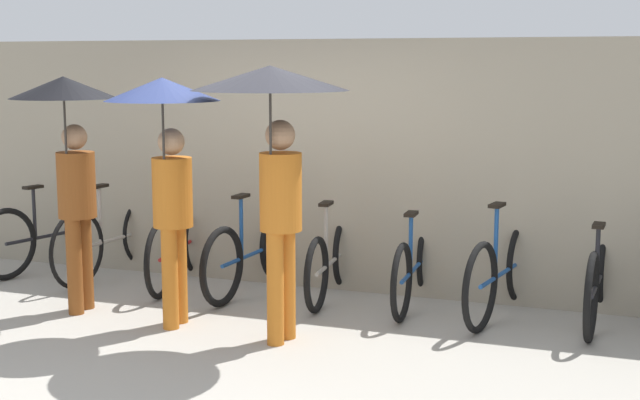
{
  "coord_description": "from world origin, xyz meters",
  "views": [
    {
      "loc": [
        3.0,
        -5.66,
        2.14
      ],
      "look_at": [
        0.5,
        1.15,
        1.0
      ],
      "focal_mm": 50.0,
      "sensor_mm": 36.0,
      "label": 1
    }
  ],
  "objects_px": {
    "parked_bicycle_2": "(179,246)",
    "pedestrian_center": "(167,139)",
    "parked_bicycle_1": "(114,237)",
    "pedestrian_trailing": "(273,119)",
    "parked_bicycle_0": "(51,234)",
    "pedestrian_leading": "(69,136)",
    "parked_bicycle_4": "(331,260)",
    "parked_bicycle_7": "(598,279)",
    "parked_bicycle_6": "(502,271)",
    "parked_bicycle_5": "(415,266)",
    "parked_bicycle_3": "(252,253)"
  },
  "relations": [
    {
      "from": "parked_bicycle_1",
      "to": "parked_bicycle_3",
      "type": "relative_size",
      "value": 1.01
    },
    {
      "from": "parked_bicycle_2",
      "to": "parked_bicycle_4",
      "type": "bearing_deg",
      "value": -99.14
    },
    {
      "from": "parked_bicycle_0",
      "to": "pedestrian_trailing",
      "type": "relative_size",
      "value": 0.84
    },
    {
      "from": "parked_bicycle_0",
      "to": "parked_bicycle_2",
      "type": "relative_size",
      "value": 1.02
    },
    {
      "from": "pedestrian_leading",
      "to": "pedestrian_trailing",
      "type": "height_order",
      "value": "pedestrian_trailing"
    },
    {
      "from": "parked_bicycle_0",
      "to": "pedestrian_leading",
      "type": "height_order",
      "value": "pedestrian_leading"
    },
    {
      "from": "parked_bicycle_0",
      "to": "pedestrian_leading",
      "type": "xyz_separation_m",
      "value": [
        1.21,
        -1.29,
        1.15
      ]
    },
    {
      "from": "parked_bicycle_1",
      "to": "parked_bicycle_2",
      "type": "distance_m",
      "value": 0.77
    },
    {
      "from": "parked_bicycle_3",
      "to": "parked_bicycle_4",
      "type": "distance_m",
      "value": 0.77
    },
    {
      "from": "parked_bicycle_4",
      "to": "parked_bicycle_5",
      "type": "height_order",
      "value": "parked_bicycle_4"
    },
    {
      "from": "parked_bicycle_1",
      "to": "pedestrian_trailing",
      "type": "relative_size",
      "value": 0.86
    },
    {
      "from": "parked_bicycle_1",
      "to": "parked_bicycle_6",
      "type": "xyz_separation_m",
      "value": [
        3.85,
        -0.07,
        -0.01
      ]
    },
    {
      "from": "parked_bicycle_1",
      "to": "pedestrian_trailing",
      "type": "height_order",
      "value": "pedestrian_trailing"
    },
    {
      "from": "parked_bicycle_1",
      "to": "parked_bicycle_4",
      "type": "xyz_separation_m",
      "value": [
        2.31,
        -0.04,
        -0.04
      ]
    },
    {
      "from": "parked_bicycle_6",
      "to": "parked_bicycle_7",
      "type": "relative_size",
      "value": 1.01
    },
    {
      "from": "pedestrian_leading",
      "to": "pedestrian_trailing",
      "type": "bearing_deg",
      "value": 168.53
    },
    {
      "from": "parked_bicycle_1",
      "to": "parked_bicycle_3",
      "type": "distance_m",
      "value": 1.54
    },
    {
      "from": "parked_bicycle_2",
      "to": "pedestrian_leading",
      "type": "height_order",
      "value": "pedestrian_leading"
    },
    {
      "from": "parked_bicycle_2",
      "to": "pedestrian_trailing",
      "type": "relative_size",
      "value": 0.82
    },
    {
      "from": "parked_bicycle_4",
      "to": "parked_bicycle_7",
      "type": "relative_size",
      "value": 0.92
    },
    {
      "from": "parked_bicycle_2",
      "to": "pedestrian_leading",
      "type": "relative_size",
      "value": 0.86
    },
    {
      "from": "parked_bicycle_7",
      "to": "pedestrian_leading",
      "type": "distance_m",
      "value": 4.52
    },
    {
      "from": "parked_bicycle_3",
      "to": "parked_bicycle_4",
      "type": "height_order",
      "value": "parked_bicycle_3"
    },
    {
      "from": "parked_bicycle_4",
      "to": "pedestrian_trailing",
      "type": "relative_size",
      "value": 0.77
    },
    {
      "from": "parked_bicycle_3",
      "to": "pedestrian_leading",
      "type": "bearing_deg",
      "value": 140.94
    },
    {
      "from": "parked_bicycle_1",
      "to": "parked_bicycle_4",
      "type": "distance_m",
      "value": 2.31
    },
    {
      "from": "pedestrian_center",
      "to": "pedestrian_trailing",
      "type": "xyz_separation_m",
      "value": [
        0.95,
        -0.1,
        0.18
      ]
    },
    {
      "from": "pedestrian_leading",
      "to": "pedestrian_center",
      "type": "height_order",
      "value": "pedestrian_leading"
    },
    {
      "from": "parked_bicycle_2",
      "to": "pedestrian_center",
      "type": "relative_size",
      "value": 0.86
    },
    {
      "from": "parked_bicycle_1",
      "to": "pedestrian_leading",
      "type": "relative_size",
      "value": 0.9
    },
    {
      "from": "parked_bicycle_0",
      "to": "parked_bicycle_4",
      "type": "height_order",
      "value": "parked_bicycle_4"
    },
    {
      "from": "parked_bicycle_1",
      "to": "pedestrian_center",
      "type": "xyz_separation_m",
      "value": [
        1.41,
        -1.35,
        1.14
      ]
    },
    {
      "from": "parked_bicycle_5",
      "to": "parked_bicycle_2",
      "type": "bearing_deg",
      "value": 88.89
    },
    {
      "from": "parked_bicycle_7",
      "to": "pedestrian_center",
      "type": "height_order",
      "value": "pedestrian_center"
    },
    {
      "from": "parked_bicycle_4",
      "to": "parked_bicycle_6",
      "type": "height_order",
      "value": "parked_bicycle_6"
    },
    {
      "from": "parked_bicycle_7",
      "to": "parked_bicycle_4",
      "type": "bearing_deg",
      "value": 92.9
    },
    {
      "from": "parked_bicycle_5",
      "to": "pedestrian_center",
      "type": "distance_m",
      "value": 2.45
    },
    {
      "from": "parked_bicycle_2",
      "to": "parked_bicycle_5",
      "type": "distance_m",
      "value": 2.31
    },
    {
      "from": "parked_bicycle_2",
      "to": "pedestrian_center",
      "type": "xyz_separation_m",
      "value": [
        0.64,
        -1.29,
        1.16
      ]
    },
    {
      "from": "parked_bicycle_1",
      "to": "parked_bicycle_7",
      "type": "bearing_deg",
      "value": -85.02
    },
    {
      "from": "pedestrian_trailing",
      "to": "parked_bicycle_2",
      "type": "bearing_deg",
      "value": -33.45
    },
    {
      "from": "parked_bicycle_7",
      "to": "parked_bicycle_2",
      "type": "bearing_deg",
      "value": 92.97
    },
    {
      "from": "parked_bicycle_4",
      "to": "pedestrian_leading",
      "type": "xyz_separation_m",
      "value": [
        -1.87,
        -1.22,
        1.17
      ]
    },
    {
      "from": "parked_bicycle_2",
      "to": "parked_bicycle_6",
      "type": "xyz_separation_m",
      "value": [
        3.08,
        -0.01,
        0.01
      ]
    },
    {
      "from": "pedestrian_leading",
      "to": "pedestrian_trailing",
      "type": "xyz_separation_m",
      "value": [
        1.92,
        -0.19,
        0.19
      ]
    },
    {
      "from": "parked_bicycle_1",
      "to": "pedestrian_center",
      "type": "bearing_deg",
      "value": -128.68
    },
    {
      "from": "parked_bicycle_7",
      "to": "parked_bicycle_5",
      "type": "bearing_deg",
      "value": 92.06
    },
    {
      "from": "parked_bicycle_0",
      "to": "parked_bicycle_4",
      "type": "relative_size",
      "value": 1.09
    },
    {
      "from": "parked_bicycle_0",
      "to": "parked_bicycle_1",
      "type": "xyz_separation_m",
      "value": [
        0.77,
        -0.03,
        0.02
      ]
    },
    {
      "from": "parked_bicycle_2",
      "to": "parked_bicycle_1",
      "type": "bearing_deg",
      "value": 75.64
    }
  ]
}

